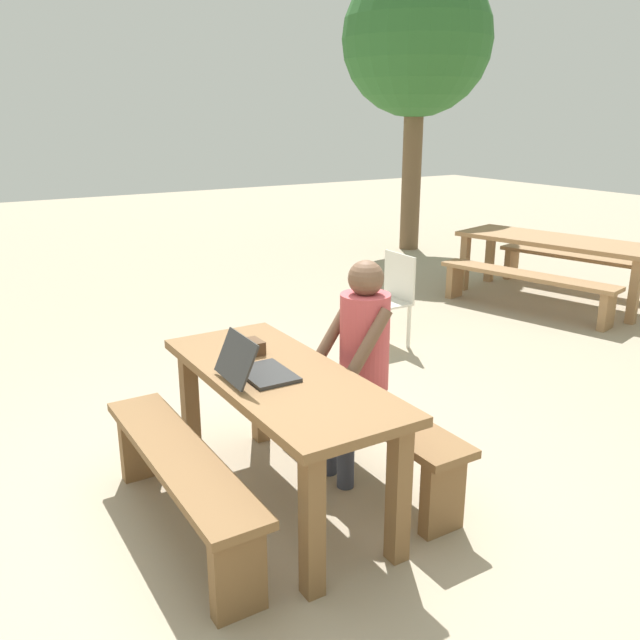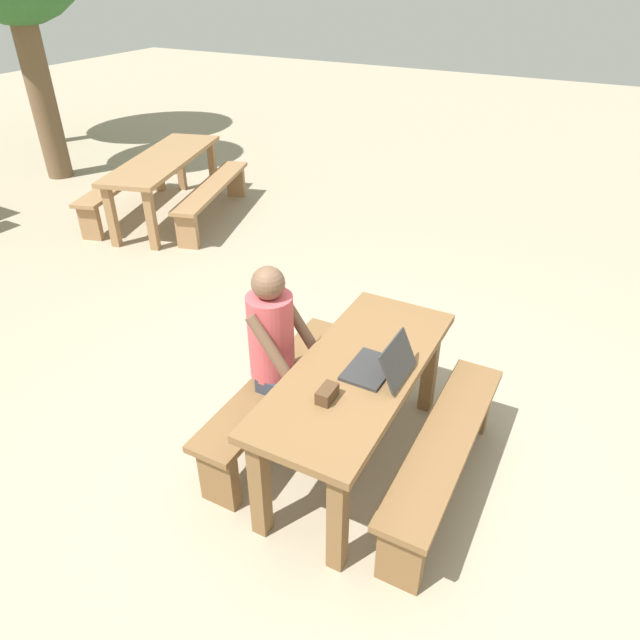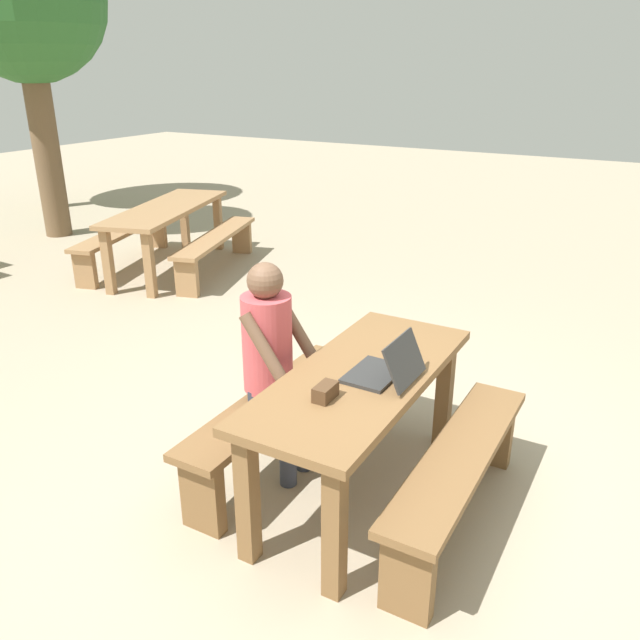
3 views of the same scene
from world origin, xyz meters
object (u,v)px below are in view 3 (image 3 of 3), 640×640
at_px(laptop, 386,368).
at_px(person_seated, 273,356).
at_px(picnic_table_front, 360,395).
at_px(tree_left, 25,10).
at_px(small_pouch, 325,392).
at_px(picnic_table_rear, 167,216).
at_px(tree_right, 26,1).

relative_size(laptop, person_seated, 0.27).
distance_m(picnic_table_front, tree_left, 7.47).
relative_size(laptop, small_pouch, 2.47).
xyz_separation_m(picnic_table_front, tree_left, (3.20, 6.36, 2.28)).
xyz_separation_m(picnic_table_front, small_pouch, (-0.34, 0.02, 0.18)).
height_order(laptop, person_seated, person_seated).
relative_size(person_seated, picnic_table_rear, 0.58).
bearing_deg(tree_left, picnic_table_front, -116.72).
distance_m(small_pouch, picnic_table_rear, 4.92).
height_order(picnic_table_rear, tree_left, tree_left).
height_order(laptop, tree_right, tree_right).
bearing_deg(small_pouch, person_seated, 58.82).
xyz_separation_m(person_seated, picnic_table_rear, (2.78, 3.31, -0.12)).
bearing_deg(person_seated, tree_left, 60.93).
bearing_deg(picnic_table_rear, small_pouch, -145.39).
relative_size(laptop, tree_right, 0.08).
distance_m(picnic_table_front, person_seated, 0.55).
bearing_deg(laptop, small_pouch, -24.86).
bearing_deg(person_seated, small_pouch, -121.18).
height_order(person_seated, tree_left, tree_left).
bearing_deg(person_seated, picnic_table_front, -85.97).
bearing_deg(laptop, tree_right, -117.88).
height_order(small_pouch, tree_right, tree_right).
bearing_deg(picnic_table_front, tree_right, 60.57).
relative_size(person_seated, tree_left, 0.33).
relative_size(small_pouch, picnic_table_rear, 0.06).
distance_m(small_pouch, tree_right, 9.59).
bearing_deg(person_seated, picnic_table_rear, 50.00).
bearing_deg(picnic_table_front, laptop, -90.11).
bearing_deg(small_pouch, picnic_table_front, -4.14).
height_order(picnic_table_front, small_pouch, small_pouch).
bearing_deg(tree_left, person_seated, -119.07).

